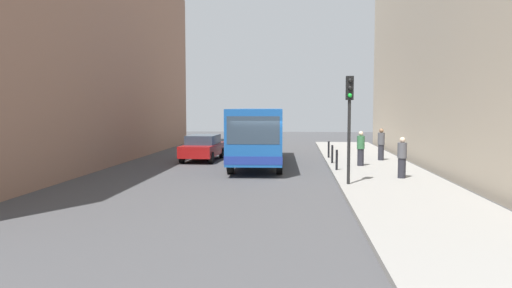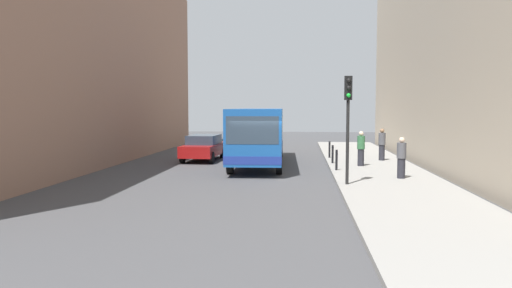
% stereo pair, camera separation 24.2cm
% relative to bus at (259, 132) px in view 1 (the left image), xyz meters
% --- Properties ---
extents(ground_plane, '(80.00, 80.00, 0.00)m').
position_rel_bus_xyz_m(ground_plane, '(0.48, -4.59, -1.73)').
color(ground_plane, '#424244').
extents(sidewalk, '(4.40, 40.00, 0.15)m').
position_rel_bus_xyz_m(sidewalk, '(5.88, -4.59, -1.65)').
color(sidewalk, gray).
rests_on(sidewalk, ground).
extents(building_left, '(7.00, 32.00, 12.17)m').
position_rel_bus_xyz_m(building_left, '(-11.02, -0.59, 4.36)').
color(building_left, '#936B56').
rests_on(building_left, ground).
extents(bus, '(2.91, 11.10, 3.00)m').
position_rel_bus_xyz_m(bus, '(0.00, 0.00, 0.00)').
color(bus, '#19519E').
rests_on(bus, ground).
extents(car_beside_bus, '(2.00, 4.47, 1.48)m').
position_rel_bus_xyz_m(car_beside_bus, '(-3.37, 1.54, -0.94)').
color(car_beside_bus, maroon).
rests_on(car_beside_bus, ground).
extents(traffic_light, '(0.28, 0.33, 4.10)m').
position_rel_bus_xyz_m(traffic_light, '(4.03, -7.55, 1.28)').
color(traffic_light, black).
rests_on(traffic_light, sidewalk).
extents(bollard_near, '(0.11, 0.11, 0.95)m').
position_rel_bus_xyz_m(bollard_near, '(3.93, -3.35, -1.10)').
color(bollard_near, black).
rests_on(bollard_near, sidewalk).
extents(bollard_mid, '(0.11, 0.11, 0.95)m').
position_rel_bus_xyz_m(bollard_mid, '(3.93, -0.51, -1.10)').
color(bollard_mid, black).
rests_on(bollard_mid, sidewalk).
extents(bollard_far, '(0.11, 0.11, 0.95)m').
position_rel_bus_xyz_m(bollard_far, '(3.93, 2.33, -1.10)').
color(bollard_far, black).
rests_on(bollard_far, sidewalk).
extents(pedestrian_near_signal, '(0.38, 0.38, 1.70)m').
position_rel_bus_xyz_m(pedestrian_near_signal, '(6.40, -5.76, -0.73)').
color(pedestrian_near_signal, '#26262D').
rests_on(pedestrian_near_signal, sidewalk).
extents(pedestrian_mid_sidewalk, '(0.38, 0.38, 1.74)m').
position_rel_bus_xyz_m(pedestrian_mid_sidewalk, '(5.26, -1.58, -0.70)').
color(pedestrian_mid_sidewalk, '#26262D').
rests_on(pedestrian_mid_sidewalk, sidewalk).
extents(pedestrian_far_sidewalk, '(0.38, 0.38, 1.76)m').
position_rel_bus_xyz_m(pedestrian_far_sidewalk, '(6.73, 1.14, -0.69)').
color(pedestrian_far_sidewalk, '#26262D').
rests_on(pedestrian_far_sidewalk, sidewalk).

